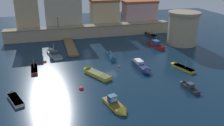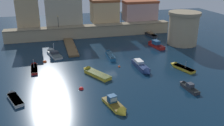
{
  "view_description": "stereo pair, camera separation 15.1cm",
  "coord_description": "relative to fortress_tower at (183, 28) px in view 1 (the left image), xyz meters",
  "views": [
    {
      "loc": [
        -12.14,
        -46.11,
        18.66
      ],
      "look_at": [
        0.0,
        -1.36,
        0.54
      ],
      "focal_mm": 39.5,
      "sensor_mm": 36.0,
      "label": 1
    },
    {
      "loc": [
        -12.0,
        -46.15,
        18.66
      ],
      "look_at": [
        0.0,
        -1.36,
        0.54
      ],
      "focal_mm": 39.5,
      "sensor_mm": 36.0,
      "label": 2
    }
  ],
  "objects": [
    {
      "name": "moored_boat_9",
      "position": [
        -25.81,
        -13.07,
        -3.89
      ],
      "size": [
        4.92,
        7.14,
        1.59
      ],
      "rotation": [
        0.0,
        0.0,
        2.07
      ],
      "color": "gold",
      "rests_on": "ground"
    },
    {
      "name": "old_town_backdrop",
      "position": [
        -21.41,
        17.07,
        2.73
      ],
      "size": [
        41.26,
        5.96,
        9.21
      ],
      "color": "tan",
      "rests_on": "ground"
    },
    {
      "name": "ground_plane",
      "position": [
        -21.33,
        -8.42,
        -4.22
      ],
      "size": [
        120.68,
        120.68,
        0.0
      ],
      "primitive_type": "plane",
      "color": "#0C2338"
    },
    {
      "name": "fortress_tower",
      "position": [
        0.0,
        0.0,
        0.0
      ],
      "size": [
        7.94,
        7.94,
        8.33
      ],
      "color": "tan",
      "rests_on": "ground"
    },
    {
      "name": "moored_boat_8",
      "position": [
        -11.91,
        -22.7,
        -3.86
      ],
      "size": [
        1.47,
        4.96,
        1.46
      ],
      "rotation": [
        0.0,
        0.0,
        1.65
      ],
      "color": "#333338",
      "rests_on": "ground"
    },
    {
      "name": "moored_boat_3",
      "position": [
        -39.3,
        -18.86,
        -3.97
      ],
      "size": [
        3.23,
        5.72,
        1.25
      ],
      "rotation": [
        0.0,
        0.0,
        1.94
      ],
      "color": "white",
      "rests_on": "ground"
    },
    {
      "name": "moored_boat_4",
      "position": [
        -36.54,
        -7.25,
        -3.95
      ],
      "size": [
        1.39,
        6.24,
        2.5
      ],
      "rotation": [
        0.0,
        0.0,
        1.61
      ],
      "color": "red",
      "rests_on": "ground"
    },
    {
      "name": "moored_boat_6",
      "position": [
        -20.41,
        -4.29,
        -3.84
      ],
      "size": [
        1.41,
        6.73,
        1.14
      ],
      "rotation": [
        0.0,
        0.0,
        1.54
      ],
      "color": "#195689",
      "rests_on": "ground"
    },
    {
      "name": "quay_wall",
      "position": [
        -21.33,
        13.18,
        -2.55
      ],
      "size": [
        46.52,
        3.26,
        3.32
      ],
      "color": "tan",
      "rests_on": "ground"
    },
    {
      "name": "mooring_buoy_1",
      "position": [
        -34.48,
        -4.32,
        -4.22
      ],
      "size": [
        0.79,
        0.79,
        0.79
      ],
      "primitive_type": "sphere",
      "color": "#EA4C19",
      "rests_on": "ground"
    },
    {
      "name": "moored_boat_10",
      "position": [
        -8.74,
        -14.58,
        -3.93
      ],
      "size": [
        3.13,
        6.04,
        2.27
      ],
      "rotation": [
        0.0,
        0.0,
        1.89
      ],
      "color": "gold",
      "rests_on": "ground"
    },
    {
      "name": "moored_boat_2",
      "position": [
        -7.63,
        -0.06,
        -3.66
      ],
      "size": [
        2.65,
        6.71,
        3.44
      ],
      "rotation": [
        0.0,
        0.0,
        1.75
      ],
      "color": "red",
      "rests_on": "ground"
    },
    {
      "name": "moored_boat_5",
      "position": [
        -32.65,
        0.3,
        -3.86
      ],
      "size": [
        3.65,
        7.44,
        3.39
      ],
      "rotation": [
        0.0,
        0.0,
        1.85
      ],
      "color": "silver",
      "rests_on": "ground"
    },
    {
      "name": "quay_lamp_1",
      "position": [
        -12.34,
        13.18,
        1.34
      ],
      "size": [
        0.32,
        0.32,
        3.36
      ],
      "color": "black",
      "rests_on": "quay_wall"
    },
    {
      "name": "moored_boat_1",
      "position": [
        -24.92,
        -25.78,
        -3.86
      ],
      "size": [
        2.88,
        5.84,
        2.0
      ],
      "rotation": [
        0.0,
        0.0,
        -1.33
      ],
      "color": "gold",
      "rests_on": "ground"
    },
    {
      "name": "moored_boat_0",
      "position": [
        -16.19,
        -13.16,
        -3.72
      ],
      "size": [
        1.76,
        7.43,
        1.64
      ],
      "rotation": [
        0.0,
        0.0,
        -1.54
      ],
      "color": "navy",
      "rests_on": "ground"
    },
    {
      "name": "mooring_buoy_0",
      "position": [
        -20.14,
        -10.87,
        -4.22
      ],
      "size": [
        0.47,
        0.47,
        0.47
      ],
      "primitive_type": "sphere",
      "color": "#EA4C19",
      "rests_on": "ground"
    },
    {
      "name": "pier_dock",
      "position": [
        -28.16,
        4.46,
        -4.01
      ],
      "size": [
        2.36,
        14.48,
        0.7
      ],
      "color": "brown",
      "rests_on": "ground"
    },
    {
      "name": "mooring_buoy_2",
      "position": [
        -28.9,
        -18.52,
        -4.22
      ],
      "size": [
        0.8,
        0.8,
        0.8
      ],
      "primitive_type": "sphere",
      "color": "red",
      "rests_on": "ground"
    },
    {
      "name": "moored_boat_7",
      "position": [
        -4.6,
        10.83,
        -3.87
      ],
      "size": [
        2.36,
        7.03,
        1.53
      ],
      "rotation": [
        0.0,
        0.0,
        1.7
      ],
      "color": "#333338",
      "rests_on": "ground"
    },
    {
      "name": "quay_lamp_0",
      "position": [
        -30.3,
        13.18,
        1.22
      ],
      "size": [
        0.32,
        0.32,
        3.14
      ],
      "color": "black",
      "rests_on": "quay_wall"
    }
  ]
}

